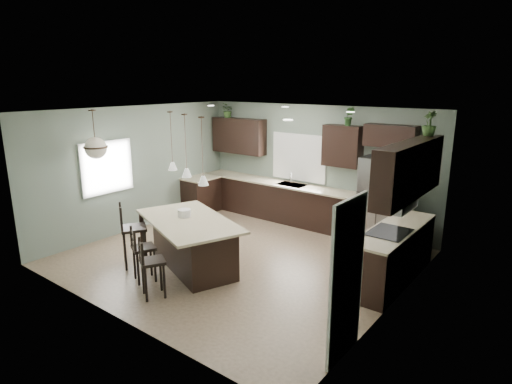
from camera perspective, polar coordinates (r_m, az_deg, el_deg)
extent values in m
plane|color=#9E8466|center=(8.40, -2.24, -8.72)|extent=(6.00, 6.00, 0.00)
cube|color=white|center=(5.31, 11.98, -11.43)|extent=(0.04, 0.82, 2.04)
cube|color=white|center=(10.32, 5.77, 4.62)|extent=(1.35, 0.02, 1.00)
cube|color=white|center=(9.62, -19.30, 3.14)|extent=(0.02, 1.10, 1.00)
cube|color=black|center=(11.17, -7.29, -0.44)|extent=(0.60, 0.90, 0.90)
cube|color=beige|center=(11.05, -7.30, 1.90)|extent=(0.66, 0.96, 0.04)
cube|color=black|center=(10.58, 2.73, -1.20)|extent=(4.20, 0.60, 0.90)
cube|color=beige|center=(10.44, 2.70, 1.26)|extent=(4.20, 0.66, 0.04)
cube|color=gray|center=(10.19, 4.77, 0.98)|extent=(0.70, 0.45, 0.01)
cylinder|color=silver|center=(10.14, 4.69, 1.75)|extent=(0.02, 0.02, 0.28)
cube|color=black|center=(11.16, -2.31, 7.50)|extent=(1.55, 0.34, 0.90)
cube|color=black|center=(9.55, 11.47, 6.03)|extent=(0.85, 0.34, 0.90)
cube|color=black|center=(9.10, 17.52, 7.15)|extent=(1.05, 0.34, 0.45)
cube|color=black|center=(7.70, 17.93, -8.06)|extent=(0.60, 2.35, 0.90)
cube|color=beige|center=(7.54, 18.06, -4.73)|extent=(0.66, 2.35, 0.04)
cube|color=black|center=(7.29, 17.33, -5.13)|extent=(0.58, 0.75, 0.02)
cube|color=gray|center=(7.56, 15.01, -8.27)|extent=(0.01, 0.72, 0.60)
cube|color=black|center=(7.24, 19.81, 2.79)|extent=(0.34, 2.35, 0.90)
cube|color=gray|center=(7.08, 18.45, -0.66)|extent=(0.40, 0.75, 0.40)
cube|color=#93949B|center=(9.12, 16.67, -1.28)|extent=(0.90, 0.74, 1.85)
cube|color=black|center=(7.88, -8.83, -6.87)|extent=(2.53, 1.99, 0.92)
cylinder|color=silver|center=(7.88, -9.53, -2.79)|extent=(0.24, 0.24, 0.14)
cube|color=black|center=(8.15, -15.95, -5.53)|extent=(0.61, 0.61, 1.20)
cube|color=black|center=(7.54, -14.71, -7.97)|extent=(0.48, 0.48, 0.98)
cube|color=black|center=(6.98, -13.59, -9.79)|extent=(0.49, 0.49, 0.98)
imported|color=#355525|center=(11.29, -3.77, 10.80)|extent=(0.42, 0.40, 0.37)
imported|color=#284E22|center=(9.39, 12.32, 9.83)|extent=(0.25, 0.22, 0.40)
imported|color=#335525|center=(8.03, 22.13, 8.46)|extent=(0.31, 0.31, 0.42)
plane|color=slate|center=(10.16, 7.70, 3.54)|extent=(6.00, 0.00, 6.00)
plane|color=slate|center=(6.19, -18.97, -4.31)|extent=(6.00, 0.00, 6.00)
plane|color=slate|center=(10.10, -15.50, 3.08)|extent=(0.00, 5.50, 5.50)
plane|color=slate|center=(6.51, 18.38, -3.35)|extent=(0.00, 5.50, 5.50)
plane|color=white|center=(7.73, -2.44, 10.70)|extent=(6.00, 6.00, 0.00)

